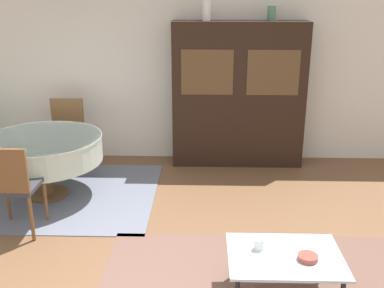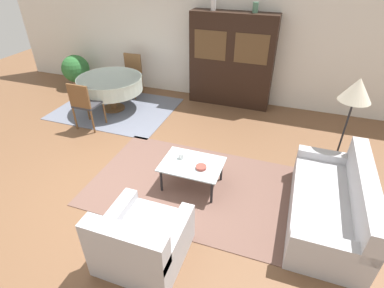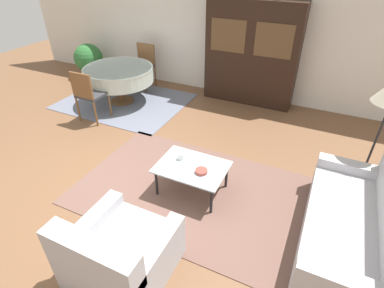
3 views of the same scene
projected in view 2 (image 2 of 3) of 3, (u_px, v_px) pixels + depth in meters
name	position (u px, v px, depth m)	size (l,w,h in m)	color
ground_plane	(125.00, 186.00, 4.53)	(14.00, 14.00, 0.00)	brown
wall_back	(201.00, 38.00, 6.66)	(10.00, 0.06, 2.70)	silver
area_rug	(194.00, 186.00, 4.53)	(3.08, 1.96, 0.01)	brown
dining_rug	(116.00, 109.00, 6.72)	(2.50, 1.93, 0.01)	slate
couch	(332.00, 205.00, 3.79)	(0.86, 1.84, 0.82)	#B2B2B7
armchair	(141.00, 242.00, 3.32)	(0.91, 0.90, 0.79)	#B2B2B7
coffee_table	(192.00, 166.00, 4.34)	(0.88, 0.64, 0.40)	black
display_cabinet	(231.00, 61.00, 6.45)	(1.79, 0.40, 1.97)	black
dining_table	(110.00, 84.00, 6.38)	(1.37, 1.37, 0.73)	brown
dining_chair_near	(85.00, 103.00, 5.69)	(0.44, 0.44, 0.95)	brown
dining_chair_far	(131.00, 72.00, 7.11)	(0.44, 0.44, 0.95)	brown
floor_lamp	(356.00, 93.00, 4.12)	(0.44, 0.44, 1.56)	black
cup	(181.00, 156.00, 4.41)	(0.08, 0.08, 0.09)	white
bowl	(201.00, 167.00, 4.21)	(0.15, 0.15, 0.04)	#9E4238
vase_tall	(213.00, 2.00, 5.95)	(0.10, 0.10, 0.30)	white
vase_short	(255.00, 7.00, 5.75)	(0.11, 0.11, 0.19)	#4C7A60
potted_plant	(76.00, 69.00, 7.57)	(0.68, 0.68, 0.81)	#93664C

